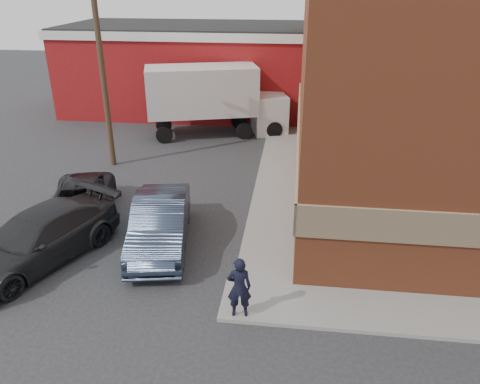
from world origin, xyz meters
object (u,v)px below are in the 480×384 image
(warehouse, at_px, (190,68))
(suv_b, at_px, (38,238))
(man, at_px, (239,287))
(brick_building, at_px, (472,77))
(box_truck, at_px, (216,96))
(sedan, at_px, (160,223))
(utility_pole, at_px, (102,67))
(suv_a, at_px, (80,201))

(warehouse, relative_size, suv_b, 2.84)
(man, height_order, suv_b, man)
(brick_building, height_order, man, brick_building)
(suv_b, height_order, box_truck, box_truck)
(man, bearing_deg, sedan, -56.79)
(utility_pole, xyz_separation_m, suv_b, (0.81, -8.50, -3.91))
(box_truck, bearing_deg, suv_b, -120.17)
(suv_b, distance_m, box_truck, 14.34)
(utility_pole, bearing_deg, suv_a, -81.48)
(brick_building, height_order, suv_b, brick_building)
(brick_building, relative_size, utility_pole, 2.03)
(warehouse, height_order, utility_pole, utility_pole)
(box_truck, bearing_deg, sedan, -105.38)
(suv_a, distance_m, suv_b, 3.03)
(man, bearing_deg, utility_pole, -63.34)
(suv_a, bearing_deg, utility_pole, 83.70)
(brick_building, distance_m, warehouse, 18.30)
(suv_a, relative_size, box_truck, 0.58)
(brick_building, bearing_deg, sedan, -148.54)
(utility_pole, height_order, suv_a, utility_pole)
(brick_building, xyz_separation_m, suv_b, (-15.19, -8.50, -3.85))
(brick_building, bearing_deg, man, -128.60)
(utility_pole, relative_size, sedan, 1.76)
(suv_b, bearing_deg, box_truck, 99.94)
(suv_b, bearing_deg, suv_a, 113.61)
(utility_pole, distance_m, suv_b, 9.39)
(brick_building, height_order, utility_pole, brick_building)
(brick_building, height_order, suv_a, brick_building)
(sedan, bearing_deg, utility_pole, 112.10)
(warehouse, distance_m, man, 22.46)
(brick_building, height_order, sedan, brick_building)
(man, xyz_separation_m, sedan, (-3.15, 3.47, -0.17))
(man, distance_m, suv_b, 7.08)
(brick_building, bearing_deg, suv_b, -150.78)
(suv_a, bearing_deg, man, -51.74)
(warehouse, relative_size, box_truck, 1.96)
(suv_b, bearing_deg, sedan, 45.23)
(warehouse, distance_m, utility_pole, 11.27)
(brick_building, distance_m, suv_a, 16.62)
(man, bearing_deg, brick_building, -137.62)
(utility_pole, distance_m, suv_a, 6.87)
(brick_building, relative_size, box_truck, 2.19)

